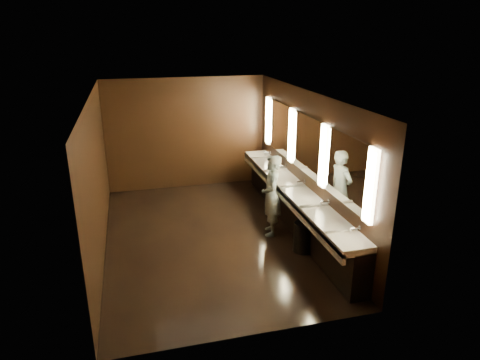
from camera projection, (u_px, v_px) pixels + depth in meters
name	position (u px, v px, depth m)	size (l,w,h in m)	color
floor	(210.00, 236.00, 8.52)	(6.00, 6.00, 0.00)	black
ceiling	(206.00, 95.00, 7.58)	(4.00, 6.00, 0.02)	#2D2D2B
wall_back	(186.00, 134.00, 10.79)	(4.00, 0.02, 2.80)	black
wall_front	(252.00, 243.00, 5.32)	(4.00, 0.02, 2.80)	black
wall_left	(97.00, 179.00, 7.58)	(0.02, 6.00, 2.80)	black
wall_right	(307.00, 162.00, 8.52)	(0.02, 6.00, 2.80)	black
sink_counter	(295.00, 205.00, 8.78)	(0.55, 5.40, 1.01)	black
mirror_band	(307.00, 145.00, 8.40)	(0.06, 5.03, 1.15)	#FFEEB6
person	(271.00, 196.00, 8.40)	(0.59, 0.39, 1.63)	#96C4E0
trash_bin	(303.00, 237.00, 7.89)	(0.36, 0.36, 0.57)	black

